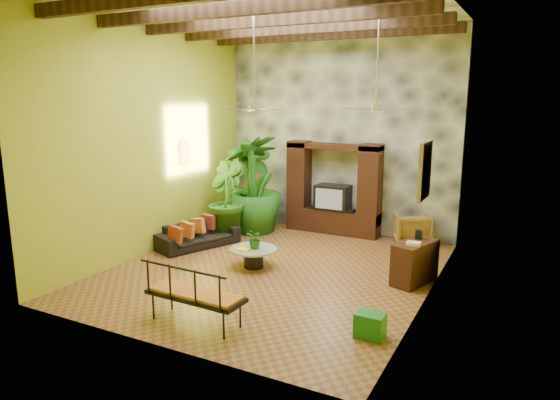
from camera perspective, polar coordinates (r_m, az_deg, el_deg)
The scene contains 23 objects.
ground at distance 10.14m, azimuth -0.60°, elevation -7.94°, with size 7.00×7.00×0.00m, color brown.
ceiling at distance 9.66m, azimuth -0.67°, elevation 21.19°, with size 6.00×7.00×0.02m, color silver.
back_wall at distance 12.77m, azimuth 6.84°, elevation 7.60°, with size 6.00×0.02×5.00m, color #AEB729.
left_wall at distance 11.30m, azimuth -14.28°, elevation 6.76°, with size 0.02×7.00×5.00m, color #AEB729.
right_wall at distance 8.60m, azimuth 17.37°, elevation 5.07°, with size 0.02×7.00×5.00m, color #AEB729.
stone_accent_wall at distance 12.71m, azimuth 6.74°, elevation 7.58°, with size 5.98×0.10×4.98m, color #3C3F44.
ceiling_beams at distance 9.63m, azimuth -0.67°, elevation 19.89°, with size 5.95×5.36×0.22m.
entertainment_center at distance 12.64m, azimuth 6.08°, elevation 0.54°, with size 2.40×0.55×2.30m.
ceiling_fan_front at distance 9.28m, azimuth -2.95°, elevation 11.64°, with size 1.28×1.28×1.86m.
ceiling_fan_back at distance 10.04m, azimuth 10.94°, elevation 11.47°, with size 1.28×1.28×1.86m.
wall_art_mask at distance 12.08m, azimuth -10.89°, elevation 5.32°, with size 0.06×0.32×0.55m, color orange.
wall_art_painting at distance 8.04m, azimuth 16.23°, elevation 3.27°, with size 0.06×0.70×0.90m, color #275392.
sofa at distance 11.69m, azimuth -9.33°, elevation -3.96°, with size 1.89×0.74×0.55m, color black.
wicker_armchair at distance 12.13m, azimuth 14.84°, elevation -3.19°, with size 0.78×0.80×0.73m, color olive.
tall_plant_a at distance 13.07m, azimuth -3.25°, elevation 1.91°, with size 1.24×0.84×2.35m, color #256219.
tall_plant_b at distance 12.18m, azimuth -6.30°, elevation 0.10°, with size 1.06×0.85×1.93m, color #245616.
tall_plant_c at distance 12.62m, azimuth -3.01°, elevation 1.85°, with size 1.39×1.39×2.48m, color #206219.
coffee_table at distance 10.21m, azimuth -3.04°, elevation -6.30°, with size 0.95×0.95×0.40m.
centerpiece_plant at distance 10.10m, azimuth -2.83°, elevation -4.46°, with size 0.36×0.31×0.40m, color #1E5A17.
yellow_tray at distance 10.05m, azimuth -4.24°, elevation -5.66°, with size 0.27×0.20×0.03m, color yellow.
iron_bench at distance 7.74m, azimuth -10.01°, elevation -10.34°, with size 1.60×0.62×0.57m.
side_console at distance 9.65m, azimuth 15.14°, elevation -6.93°, with size 0.44×0.99×0.79m, color #3C1F13.
green_bin at distance 7.55m, azimuth 10.26°, elevation -13.89°, with size 0.41×0.31×0.36m, color #1E722B.
Camera 1 is at (4.49, -8.41, 3.44)m, focal length 32.00 mm.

